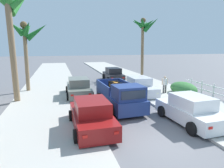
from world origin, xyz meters
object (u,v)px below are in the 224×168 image
at_px(palm_tree_left_fore, 10,13).
at_px(palm_tree_right_fore, 144,29).
at_px(car_right_near, 190,110).
at_px(hedge_bush, 183,89).
at_px(car_left_near, 79,88).
at_px(car_left_mid, 113,75).
at_px(pickup_truck, 120,96).
at_px(car_left_far, 139,87).
at_px(palm_tree_right_mid, 26,35).
at_px(pedestrian, 165,84).
at_px(car_right_mid, 92,116).

xyz_separation_m(palm_tree_left_fore, palm_tree_right_fore, (13.66, 8.68, -0.04)).
relative_size(car_right_near, hedge_bush, 1.54).
xyz_separation_m(car_left_near, hedge_bush, (8.57, -1.78, -0.16)).
xyz_separation_m(car_right_near, car_left_mid, (-0.35, 13.96, 0.00)).
xyz_separation_m(pickup_truck, palm_tree_right_fore, (6.87, 11.90, 5.39)).
bearing_deg(car_left_far, car_right_near, -88.51).
height_order(palm_tree_right_fore, palm_tree_right_mid, palm_tree_right_fore).
relative_size(pickup_truck, car_right_near, 1.22).
height_order(pickup_truck, pedestrian, pickup_truck).
xyz_separation_m(car_left_mid, car_left_far, (0.18, -7.44, 0.00)).
bearing_deg(pickup_truck, pedestrian, 29.02).
relative_size(car_left_mid, car_right_mid, 1.01).
xyz_separation_m(palm_tree_left_fore, hedge_bush, (13.05, -1.17, -5.70)).
relative_size(palm_tree_right_mid, hedge_bush, 2.22).
xyz_separation_m(car_right_near, palm_tree_left_fore, (-9.61, 6.73, 5.54)).
distance_m(pickup_truck, car_left_far, 4.01).
height_order(car_right_near, hedge_bush, car_right_near).
relative_size(car_left_far, pedestrian, 2.70).
height_order(pickup_truck, car_left_mid, pickup_truck).
distance_m(car_left_near, car_left_far, 5.03).
relative_size(car_left_near, car_right_near, 0.99).
distance_m(car_right_mid, hedge_bush, 9.99).
relative_size(palm_tree_left_fore, palm_tree_right_fore, 1.05).
bearing_deg(car_left_mid, pickup_truck, -103.31).
xyz_separation_m(pickup_truck, car_right_mid, (-2.39, -2.95, -0.10)).
xyz_separation_m(car_right_mid, car_left_far, (5.04, 5.96, 0.00)).
bearing_deg(palm_tree_right_mid, car_left_near, -38.26).
height_order(palm_tree_left_fore, pedestrian, palm_tree_left_fore).
xyz_separation_m(palm_tree_right_mid, pedestrian, (11.27, -4.37, -4.14)).
distance_m(car_right_mid, palm_tree_left_fore, 9.38).
xyz_separation_m(car_left_near, car_right_mid, (-0.08, -6.78, 0.00)).
xyz_separation_m(car_right_mid, palm_tree_left_fore, (-4.40, 6.17, 5.54)).
xyz_separation_m(car_right_near, car_left_far, (-0.17, 6.52, 0.00)).
bearing_deg(palm_tree_left_fore, car_left_mid, 37.98).
relative_size(car_right_mid, palm_tree_right_fore, 0.56).
bearing_deg(palm_tree_right_mid, car_left_far, -24.13).
xyz_separation_m(pickup_truck, palm_tree_left_fore, (-6.79, 3.22, 5.44)).
bearing_deg(pickup_truck, hedge_bush, 18.17).
distance_m(palm_tree_right_fore, hedge_bush, 11.37).
bearing_deg(car_right_near, palm_tree_left_fore, 145.00).
relative_size(car_right_mid, car_left_far, 1.00).
height_order(palm_tree_right_mid, pedestrian, palm_tree_right_mid).
bearing_deg(car_left_mid, car_left_far, -88.64).
xyz_separation_m(pickup_truck, car_left_far, (2.65, 3.01, -0.10)).
distance_m(car_left_mid, pedestrian, 8.12).
distance_m(car_left_near, pedestrian, 7.26).
bearing_deg(car_left_mid, pedestrian, -72.91).
bearing_deg(car_left_far, palm_tree_left_fore, 178.73).
distance_m(palm_tree_left_fore, hedge_bush, 14.29).
relative_size(car_left_near, pedestrian, 2.70).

